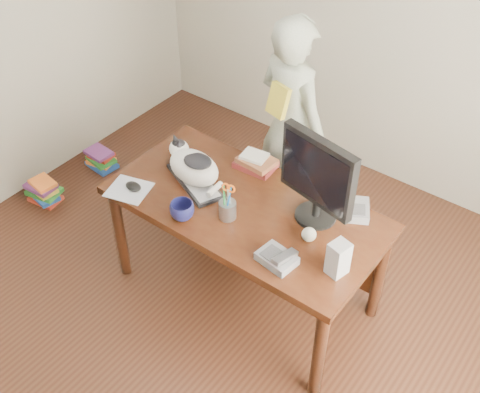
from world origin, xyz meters
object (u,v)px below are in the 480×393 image
(pen_cup, at_px, (228,208))
(speaker, at_px, (338,258))
(monitor, at_px, (317,176))
(phone, at_px, (278,258))
(baseball, at_px, (309,235))
(book_pile_b, at_px, (101,159))
(person, at_px, (291,125))
(coffee_mug, at_px, (182,211))
(cat, at_px, (192,165))
(book_pile_a, at_px, (44,191))
(keyboard, at_px, (195,181))
(mouse, at_px, (133,186))
(calculator, at_px, (356,210))
(desk, at_px, (253,217))
(book_stack, at_px, (256,162))

(pen_cup, distance_m, speaker, 0.69)
(monitor, distance_m, phone, 0.48)
(baseball, bearing_deg, book_pile_b, 170.28)
(person, bearing_deg, baseball, 143.18)
(coffee_mug, relative_size, phone, 0.64)
(speaker, xyz_separation_m, book_pile_b, (-2.39, 0.48, -0.78))
(cat, relative_size, monitor, 0.78)
(person, distance_m, book_pile_a, 1.95)
(keyboard, height_order, book_pile_a, keyboard)
(cat, height_order, book_pile_a, cat)
(speaker, relative_size, baseball, 2.46)
(pen_cup, bearing_deg, person, 102.09)
(mouse, relative_size, calculator, 0.53)
(coffee_mug, xyz_separation_m, speaker, (0.89, 0.17, 0.04))
(mouse, relative_size, speaker, 0.62)
(baseball, bearing_deg, monitor, 114.00)
(baseball, bearing_deg, desk, 167.40)
(book_stack, height_order, person, person)
(speaker, bearing_deg, coffee_mug, -156.05)
(keyboard, height_order, coffee_mug, coffee_mug)
(keyboard, height_order, book_pile_b, keyboard)
(cat, bearing_deg, book_pile_a, -149.35)
(desk, xyz_separation_m, book_pile_b, (-1.72, 0.27, -0.53))
(keyboard, distance_m, speaker, 1.04)
(mouse, relative_size, book_stack, 0.48)
(cat, bearing_deg, calculator, 43.59)
(keyboard, relative_size, baseball, 5.86)
(mouse, height_order, coffee_mug, coffee_mug)
(keyboard, relative_size, cat, 1.11)
(speaker, bearing_deg, person, 147.00)
(baseball, height_order, book_stack, book_stack)
(desk, distance_m, book_stack, 0.34)
(desk, distance_m, book_pile_b, 1.82)
(baseball, bearing_deg, cat, 179.89)
(coffee_mug, height_order, book_stack, coffee_mug)
(book_pile_a, bearing_deg, cat, 7.54)
(baseball, bearing_deg, keyboard, -179.86)
(cat, relative_size, pen_cup, 1.71)
(person, height_order, book_pile_a, person)
(keyboard, height_order, cat, cat)
(speaker, bearing_deg, pen_cup, -165.78)
(speaker, distance_m, book_stack, 0.94)
(coffee_mug, bearing_deg, monitor, 36.82)
(keyboard, height_order, speaker, speaker)
(monitor, relative_size, baseball, 6.73)
(cat, distance_m, coffee_mug, 0.33)
(baseball, bearing_deg, person, 128.65)
(phone, height_order, speaker, speaker)
(book_pile_a, bearing_deg, phone, -1.41)
(coffee_mug, bearing_deg, book_pile_a, 176.43)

